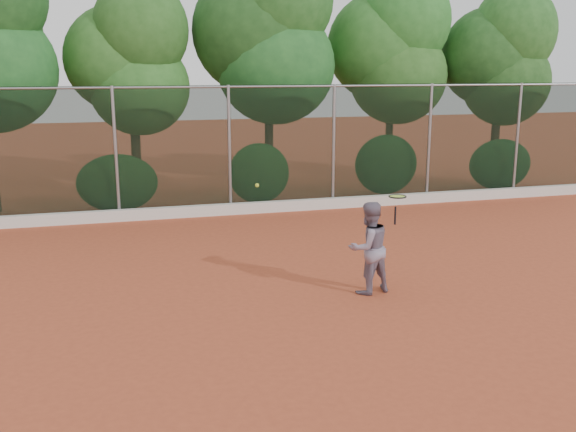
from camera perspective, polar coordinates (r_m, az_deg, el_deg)
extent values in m
plane|color=#AC4728|center=(11.37, 1.35, -7.25)|extent=(80.00, 80.00, 0.00)
cube|color=silver|center=(17.72, -5.01, 0.63)|extent=(24.00, 0.20, 0.30)
imported|color=slate|center=(11.46, 7.18, -2.82)|extent=(0.93, 0.80, 1.66)
cube|color=black|center=(17.62, -5.22, 5.83)|extent=(24.00, 0.01, 3.50)
cylinder|color=gray|center=(17.49, -5.34, 11.37)|extent=(24.00, 0.06, 0.06)
cylinder|color=gray|center=(17.35, -15.06, 5.33)|extent=(0.09, 0.09, 3.50)
cylinder|color=gray|center=(17.62, -5.22, 5.83)|extent=(0.09, 0.09, 3.50)
cylinder|color=gray|center=(18.39, 4.07, 6.15)|extent=(0.09, 0.09, 3.50)
cylinder|color=gray|center=(19.59, 12.42, 6.31)|extent=(0.09, 0.09, 3.50)
cylinder|color=gray|center=(21.15, 19.69, 6.33)|extent=(0.09, 0.09, 3.50)
cylinder|color=#492F1C|center=(19.71, -13.30, 4.69)|extent=(0.28, 0.28, 2.40)
ellipsoid|color=#296121|center=(19.44, -13.03, 11.11)|extent=(2.90, 2.40, 2.80)
ellipsoid|color=#285D1F|center=(19.72, -14.69, 13.37)|extent=(3.20, 2.70, 3.10)
ellipsoid|color=#22511B|center=(19.27, -12.95, 15.87)|extent=(2.70, 2.30, 2.90)
cylinder|color=#422719|center=(19.93, -1.69, 5.99)|extent=(0.26, 0.26, 3.00)
ellipsoid|color=#2C752D|center=(19.73, -1.09, 13.20)|extent=(3.60, 3.00, 3.50)
ellipsoid|color=#2A5E24|center=(19.93, -2.77, 16.06)|extent=(3.90, 3.20, 3.80)
cylinder|color=#412E19|center=(21.47, 8.93, 5.94)|extent=(0.24, 0.24, 2.70)
ellipsoid|color=#26541D|center=(21.30, 9.77, 12.20)|extent=(3.20, 2.70, 3.10)
ellipsoid|color=#235A1F|center=(21.38, 8.26, 14.67)|extent=(3.50, 2.90, 3.40)
ellipsoid|color=#216121|center=(21.30, 10.33, 16.76)|extent=(3.00, 2.50, 3.10)
cylinder|color=#44281A|center=(22.91, 17.85, 5.66)|extent=(0.28, 0.28, 2.50)
ellipsoid|color=#336827|center=(22.78, 18.82, 11.24)|extent=(3.00, 2.50, 2.90)
ellipsoid|color=#2C6225|center=(22.76, 17.47, 13.36)|extent=(3.30, 2.80, 3.20)
ellipsoid|color=#36762D|center=(22.78, 19.48, 15.23)|extent=(2.80, 2.40, 3.00)
ellipsoid|color=#316727|center=(18.27, -14.92, 2.85)|extent=(2.20, 1.16, 1.60)
ellipsoid|color=#32702A|center=(18.71, -2.59, 3.82)|extent=(1.80, 1.04, 1.76)
ellipsoid|color=#296125|center=(19.96, 8.71, 4.55)|extent=(2.00, 1.10, 1.84)
ellipsoid|color=#276326|center=(21.91, 18.33, 4.39)|extent=(2.16, 1.12, 1.64)
cylinder|color=black|center=(11.36, 9.51, 0.05)|extent=(0.04, 0.04, 0.32)
torus|color=black|center=(11.23, 9.70, 1.72)|extent=(0.39, 0.39, 0.03)
cylinder|color=#AECE3C|center=(11.23, 9.70, 1.72)|extent=(0.33, 0.33, 0.00)
sphere|color=#C5CF2F|center=(11.21, -2.77, 2.75)|extent=(0.07, 0.07, 0.07)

